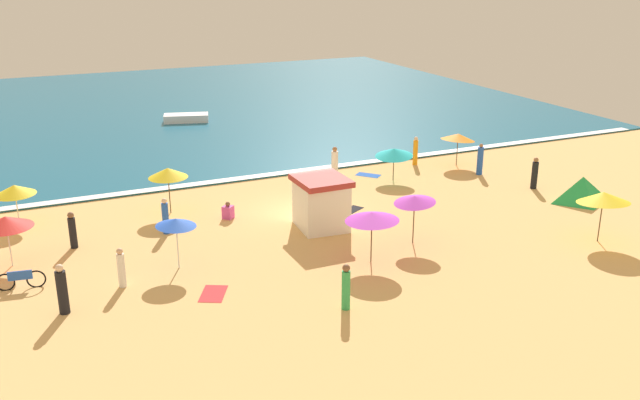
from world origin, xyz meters
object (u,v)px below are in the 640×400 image
at_px(beachgoer_3, 535,174).
at_px(beach_umbrella_1, 6,222).
at_px(beachgoer_1, 165,217).
at_px(beachgoer_5, 228,212).
at_px(beach_umbrella_5, 372,217).
at_px(small_boat_0, 186,118).
at_px(beachgoer_9, 415,151).
at_px(beachgoer_6, 346,287).
at_px(beachgoer_7, 72,231).
at_px(beach_umbrella_7, 176,222).
at_px(parked_bicycle, 21,280).
at_px(beachgoer_2, 62,290).
at_px(beachgoer_0, 121,268).
at_px(lifeguard_cabana, 321,202).
at_px(beach_umbrella_4, 458,137).
at_px(beachgoer_4, 480,160).
at_px(beach_umbrella_0, 168,173).
at_px(beach_umbrella_3, 415,199).
at_px(beach_umbrella_8, 394,152).
at_px(beach_umbrella_2, 15,190).
at_px(beachgoer_8, 335,164).
at_px(beach_tent, 582,189).
at_px(beach_umbrella_6, 603,197).

bearing_deg(beachgoer_3, beach_umbrella_1, 178.31).
distance_m(beachgoer_1, beachgoer_5, 3.26).
relative_size(beach_umbrella_5, small_boat_0, 0.87).
xyz_separation_m(beachgoer_3, small_boat_0, (-13.21, 23.76, -0.44)).
distance_m(beachgoer_5, beachgoer_9, 13.84).
xyz_separation_m(beach_umbrella_5, beachgoer_6, (-2.76, -3.22, -1.16)).
height_order(beach_umbrella_1, beachgoer_7, beach_umbrella_1).
height_order(beach_umbrella_7, small_boat_0, beach_umbrella_7).
height_order(beachgoer_5, beachgoer_7, beachgoer_7).
distance_m(parked_bicycle, small_boat_0, 28.44).
distance_m(beach_umbrella_7, beachgoer_2, 5.16).
height_order(beach_umbrella_7, beachgoer_0, beach_umbrella_7).
relative_size(lifeguard_cabana, beach_umbrella_4, 0.94).
bearing_deg(beachgoer_6, beachgoer_4, 38.72).
bearing_deg(small_boat_0, beachgoer_2, -112.20).
distance_m(beach_umbrella_0, parked_bicycle, 9.44).
bearing_deg(beach_umbrella_0, beach_umbrella_3, -43.17).
height_order(beach_umbrella_8, beachgoer_6, beach_umbrella_8).
relative_size(beach_umbrella_8, beachgoer_0, 1.90).
distance_m(beach_umbrella_0, beach_umbrella_3, 12.09).
relative_size(beach_umbrella_2, beach_umbrella_3, 1.10).
bearing_deg(beach_umbrella_5, beachgoer_9, 51.23).
xyz_separation_m(beach_umbrella_0, beachgoer_8, (9.83, 1.80, -1.18)).
bearing_deg(beachgoer_5, beachgoer_6, -84.40).
distance_m(beach_umbrella_2, beach_umbrella_3, 18.35).
bearing_deg(beachgoer_7, beach_umbrella_5, -31.34).
bearing_deg(beachgoer_5, beach_umbrella_8, 11.30).
bearing_deg(parked_bicycle, beachgoer_4, 11.44).
bearing_deg(beach_umbrella_5, beach_umbrella_8, 55.28).
bearing_deg(beach_umbrella_7, beach_umbrella_2, 125.78).
distance_m(beach_umbrella_7, beachgoer_6, 7.58).
xyz_separation_m(beach_umbrella_5, beach_tent, (13.41, 2.15, -1.32)).
bearing_deg(beach_umbrella_5, beach_umbrella_3, 21.73).
height_order(beach_umbrella_5, beach_tent, beach_umbrella_5).
height_order(beach_umbrella_0, beachgoer_2, beach_umbrella_0).
relative_size(beach_umbrella_7, beachgoer_9, 1.25).
height_order(beach_tent, beachgoer_7, beachgoer_7).
bearing_deg(beach_umbrella_1, beach_umbrella_8, 10.52).
relative_size(beach_umbrella_6, beachgoer_9, 1.38).
relative_size(parked_bicycle, beachgoer_6, 1.04).
bearing_deg(beachgoer_3, beach_umbrella_8, 144.08).
distance_m(parked_bicycle, beachgoer_2, 3.04).
relative_size(beach_umbrella_2, beachgoer_7, 1.53).
distance_m(beachgoer_9, small_boat_0, 19.70).
distance_m(beachgoer_4, beachgoer_8, 8.46).
relative_size(beach_umbrella_2, beach_umbrella_7, 1.15).
height_order(beach_umbrella_1, beach_umbrella_6, beach_umbrella_6).
bearing_deg(beach_tent, beach_umbrella_0, 159.83).
xyz_separation_m(beach_umbrella_5, beachgoer_9, (9.36, 11.65, -1.16)).
bearing_deg(beach_umbrella_6, small_boat_0, 109.08).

